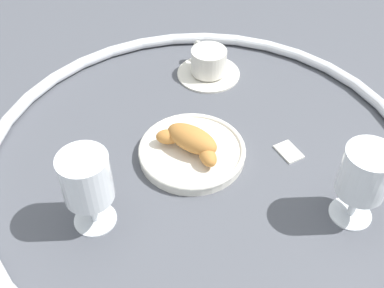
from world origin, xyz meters
name	(u,v)px	position (x,y,z in m)	size (l,w,h in m)	color
ground_plane	(202,158)	(0.00, 0.00, 0.00)	(2.20, 2.20, 0.00)	#4C4F56
table_chrome_rim	(202,153)	(0.00, 0.00, 0.01)	(0.79, 0.79, 0.02)	silver
pastry_plate	(192,151)	(0.02, 0.01, 0.01)	(0.19, 0.19, 0.02)	silver
croissant_large	(191,141)	(0.02, 0.01, 0.04)	(0.14, 0.06, 0.04)	#BC7A38
coffee_cup_near	(208,64)	(0.13, -0.22, 0.03)	(0.14, 0.14, 0.06)	silver
juice_glass_left	(86,181)	(0.06, 0.21, 0.09)	(0.08, 0.08, 0.14)	white
juice_glass_right	(365,175)	(-0.27, -0.03, 0.09)	(0.08, 0.08, 0.14)	white
sugar_packet	(289,151)	(-0.12, -0.10, 0.00)	(0.05, 0.03, 0.01)	white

